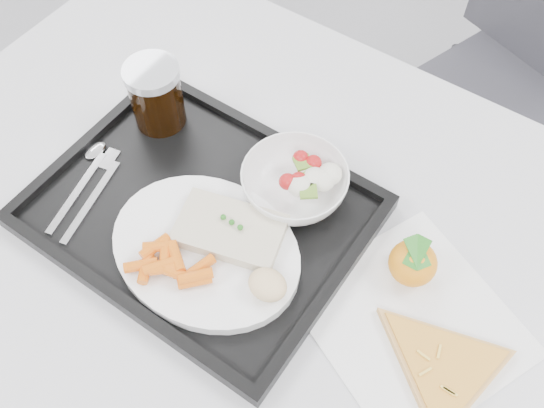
# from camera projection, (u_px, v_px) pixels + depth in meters

# --- Properties ---
(table) EXTENTS (1.20, 0.80, 0.75)m
(table) POSITION_uv_depth(u_px,v_px,m) (276.00, 250.00, 0.92)
(table) COLOR #AFAFB2
(table) RESTS_ON ground
(chair) EXTENTS (0.53, 0.54, 0.93)m
(chair) POSITION_uv_depth(u_px,v_px,m) (524.00, 68.00, 1.33)
(chair) COLOR #333239
(chair) RESTS_ON ground
(tray) EXTENTS (0.45, 0.35, 0.03)m
(tray) POSITION_uv_depth(u_px,v_px,m) (200.00, 213.00, 0.86)
(tray) COLOR black
(tray) RESTS_ON table
(dinner_plate) EXTENTS (0.27, 0.27, 0.02)m
(dinner_plate) POSITION_uv_depth(u_px,v_px,m) (206.00, 250.00, 0.81)
(dinner_plate) COLOR white
(dinner_plate) RESTS_ON tray
(fish_fillet) EXTENTS (0.16, 0.12, 0.03)m
(fish_fillet) POSITION_uv_depth(u_px,v_px,m) (230.00, 230.00, 0.81)
(fish_fillet) COLOR beige
(fish_fillet) RESTS_ON dinner_plate
(bread_roll) EXTENTS (0.06, 0.05, 0.03)m
(bread_roll) POSITION_uv_depth(u_px,v_px,m) (268.00, 285.00, 0.76)
(bread_roll) COLOR beige
(bread_roll) RESTS_ON dinner_plate
(salad_bowl) EXTENTS (0.15, 0.15, 0.05)m
(salad_bowl) POSITION_uv_depth(u_px,v_px,m) (295.00, 183.00, 0.86)
(salad_bowl) COLOR white
(salad_bowl) RESTS_ON tray
(cola_glass) EXTENTS (0.08, 0.08, 0.11)m
(cola_glass) POSITION_uv_depth(u_px,v_px,m) (156.00, 94.00, 0.91)
(cola_glass) COLOR black
(cola_glass) RESTS_ON tray
(cutlery) EXTENTS (0.10, 0.17, 0.01)m
(cutlery) POSITION_uv_depth(u_px,v_px,m) (90.00, 178.00, 0.89)
(cutlery) COLOR silver
(cutlery) RESTS_ON tray
(napkin) EXTENTS (0.33, 0.32, 0.00)m
(napkin) POSITION_uv_depth(u_px,v_px,m) (411.00, 322.00, 0.78)
(napkin) COLOR silver
(napkin) RESTS_ON table
(tangerine) EXTENTS (0.08, 0.08, 0.07)m
(tangerine) POSITION_uv_depth(u_px,v_px,m) (413.00, 263.00, 0.79)
(tangerine) COLOR orange
(tangerine) RESTS_ON napkin
(pizza_slice) EXTENTS (0.25, 0.25, 0.02)m
(pizza_slice) POSITION_uv_depth(u_px,v_px,m) (443.00, 366.00, 0.74)
(pizza_slice) COLOR tan
(pizza_slice) RESTS_ON napkin
(carrot_pile) EXTENTS (0.11, 0.08, 0.02)m
(carrot_pile) POSITION_uv_depth(u_px,v_px,m) (169.00, 264.00, 0.78)
(carrot_pile) COLOR #DA5F10
(carrot_pile) RESTS_ON dinner_plate
(salad_contents) EXTENTS (0.08, 0.08, 0.03)m
(salad_contents) POSITION_uv_depth(u_px,v_px,m) (312.00, 177.00, 0.85)
(salad_contents) COLOR #A61415
(salad_contents) RESTS_ON salad_bowl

